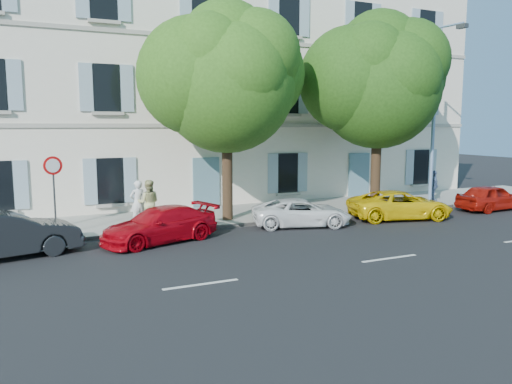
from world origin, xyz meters
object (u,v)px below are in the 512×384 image
street_lamp (437,106)px  pedestrian_c (434,186)px  car_white_coupe (302,213)px  pedestrian_b (149,203)px  road_sign (53,179)px  pedestrian_a (138,203)px  car_dark_sedan (4,235)px  car_yellow_supercar (400,205)px  car_red_hatchback (491,197)px  car_red_coupe (160,225)px  tree_left (227,85)px  tree_right (378,87)px

street_lamp → pedestrian_c: size_ratio=5.37×
car_white_coupe → pedestrian_b: (-5.68, 2.01, 0.49)m
car_white_coupe → street_lamp: bearing=-64.4°
road_sign → street_lamp: size_ratio=0.33×
street_lamp → pedestrian_a: (-14.10, 1.01, -3.91)m
car_dark_sedan → car_yellow_supercar: size_ratio=1.00×
road_sign → car_red_hatchback: bearing=-5.9°
pedestrian_b → pedestrian_c: pedestrian_b is taller
car_red_coupe → pedestrian_c: 15.00m
car_red_coupe → tree_left: 6.40m
car_red_coupe → car_white_coupe: (5.83, 0.36, -0.06)m
street_lamp → tree_left: bearing=177.0°
car_white_coupe → street_lamp: street_lamp is taller
car_dark_sedan → pedestrian_b: (4.96, 2.50, 0.31)m
car_red_hatchback → pedestrian_a: size_ratio=2.08×
car_yellow_supercar → pedestrian_c: 5.04m
car_yellow_supercar → car_red_hatchback: bearing=-76.8°
car_dark_sedan → car_yellow_supercar: car_dark_sedan is taller
tree_right → pedestrian_a: bearing=177.4°
pedestrian_a → car_red_hatchback: bearing=158.5°
car_dark_sedan → car_red_coupe: 4.81m
car_red_hatchback → tree_right: 7.53m
tree_right → pedestrian_c: 6.26m
tree_right → pedestrian_a: tree_right is taller
car_white_coupe → pedestrian_a: size_ratio=2.27×
pedestrian_b → pedestrian_c: 14.64m
road_sign → pedestrian_a: road_sign is taller
pedestrian_a → street_lamp: bearing=164.2°
street_lamp → pedestrian_a: 14.67m
car_white_coupe → tree_left: tree_left is taller
car_dark_sedan → pedestrian_c: size_ratio=2.81×
pedestrian_b → car_yellow_supercar: bearing=-176.3°
car_white_coupe → tree_right: size_ratio=0.45×
tree_right → pedestrian_a: size_ratio=4.99×
car_red_hatchback → pedestrian_b: 15.90m
car_dark_sedan → car_red_hatchback: (20.65, -0.02, -0.11)m
car_dark_sedan → pedestrian_b: bearing=-75.6°
car_red_coupe → pedestrian_b: size_ratio=2.36×
tree_left → pedestrian_b: (-3.20, 0.21, -4.58)m
tree_right → pedestrian_b: (-10.64, 0.27, -4.70)m
car_dark_sedan → street_lamp: (18.70, 1.73, 4.21)m
tree_left → car_dark_sedan: bearing=-164.3°
car_dark_sedan → tree_right: size_ratio=0.51×
tree_left → road_sign: 7.45m
road_sign → pedestrian_b: bearing=9.3°
car_white_coupe → tree_left: size_ratio=0.47×
car_dark_sedan → pedestrian_c: 19.78m
car_red_hatchback → street_lamp: bearing=45.8°
car_yellow_supercar → street_lamp: (3.44, 1.67, 4.32)m
car_yellow_supercar → street_lamp: 5.77m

